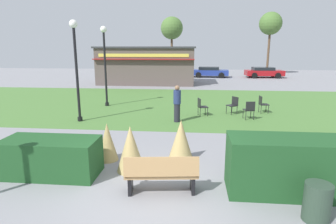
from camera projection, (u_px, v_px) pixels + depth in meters
The scene contains 22 objects.
ground_plane at pixel (147, 196), 6.45m from camera, with size 80.00×80.00×0.00m, color gray.
lawn_patch at pixel (177, 104), 17.24m from camera, with size 36.00×12.00×0.01m, color #4C7A38.
park_bench at pixel (161, 174), 6.50m from camera, with size 1.75×0.72×0.95m.
hedge_left at pixel (51, 157), 7.46m from camera, with size 2.50×1.10×0.99m, color #1E4C23.
hedge_right at pixel (287, 166), 6.50m from camera, with size 2.71×1.10×1.33m, color #1E4C23.
ornamental_grass_behind_left at pixel (181, 140), 8.42m from camera, with size 0.77×0.77×1.26m, color tan.
ornamental_grass_behind_right at pixel (107, 142), 8.45m from camera, with size 0.62×0.62×1.15m, color tan.
ornamental_grass_behind_center at pixel (131, 149), 7.68m from camera, with size 0.78×0.78×1.28m, color tan.
lamppost_mid at pixel (76, 59), 12.50m from camera, with size 0.36×0.36×4.53m.
lamppost_far at pixel (105, 57), 15.98m from camera, with size 0.36×0.36×4.53m.
trash_bin at pixel (317, 202), 5.48m from camera, with size 0.52×0.52×0.77m, color #2D4233.
food_kiosk at pixel (147, 65), 26.66m from camera, with size 9.18×4.51×3.46m.
cafe_chair_west at pixel (249, 109), 13.28m from camera, with size 0.51×0.51×0.89m.
cafe_chair_east at pixel (201, 105), 14.05m from camera, with size 0.54×0.54×0.89m.
cafe_chair_center at pixel (262, 103), 14.68m from camera, with size 0.48×0.48×0.89m.
cafe_chair_north at pixel (233, 104), 14.45m from camera, with size 0.61×0.61×0.89m.
person_strolling at pixel (177, 104), 12.80m from camera, with size 0.34×0.34×1.69m.
parked_car_west_slot at pixel (168, 71), 33.32m from camera, with size 4.29×2.22×1.20m.
parked_car_center_slot at pixel (210, 72), 32.87m from camera, with size 4.33×2.32×1.20m.
parked_car_east_slot at pixel (264, 72), 32.30m from camera, with size 4.28×2.20×1.20m.
tree_left_bg at pixel (271, 24), 35.11m from camera, with size 2.80×2.80×7.74m.
tree_right_bg at pixel (172, 28), 35.53m from camera, with size 2.80×2.80×7.21m.
Camera 1 is at (1.04, -5.79, 3.32)m, focal length 30.09 mm.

